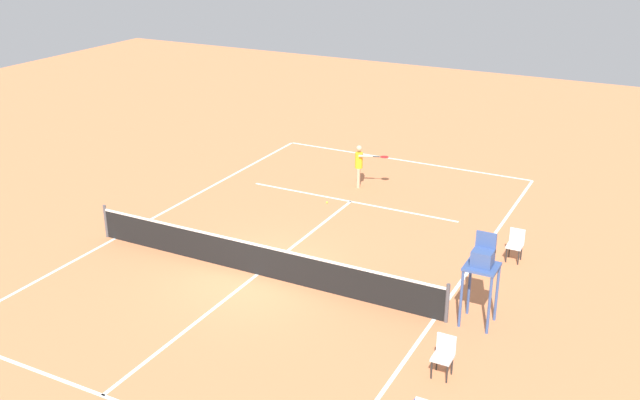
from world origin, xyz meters
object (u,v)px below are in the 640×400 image
at_px(player_serving, 360,163).
at_px(umpire_chair, 482,265).
at_px(courtside_chair_near, 444,354).
at_px(tennis_ball, 327,202).
at_px(courtside_chair_mid, 515,243).

xyz_separation_m(player_serving, umpire_chair, (-6.58, 7.38, 0.66)).
relative_size(player_serving, courtside_chair_near, 1.69).
bearing_deg(tennis_ball, umpire_chair, 142.23).
distance_m(tennis_ball, umpire_chair, 8.90).
distance_m(player_serving, tennis_ball, 2.24).
bearing_deg(tennis_ball, player_serving, -99.74).
relative_size(umpire_chair, courtside_chair_near, 2.54).
relative_size(courtside_chair_near, courtside_chair_mid, 1.00).
relative_size(tennis_ball, courtside_chair_mid, 0.07).
height_order(courtside_chair_near, courtside_chair_mid, same).
distance_m(tennis_ball, courtside_chair_mid, 7.06).
bearing_deg(courtside_chair_near, player_serving, -56.59).
bearing_deg(courtside_chair_mid, courtside_chair_near, 89.60).
bearing_deg(tennis_ball, courtside_chair_mid, 168.37).
height_order(player_serving, courtside_chair_near, player_serving).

